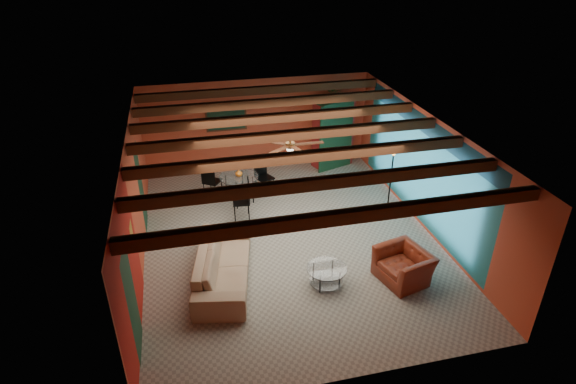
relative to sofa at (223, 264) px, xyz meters
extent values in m
cube|color=gray|center=(1.63, 1.07, -0.37)|extent=(6.50, 8.00, 0.01)
cube|color=silver|center=(1.63, 1.07, 2.33)|extent=(6.50, 8.00, 0.01)
cube|color=#B44329|center=(1.63, 5.07, 0.98)|extent=(6.50, 0.02, 2.70)
cube|color=#A41A12|center=(-1.62, 1.07, 0.98)|extent=(0.02, 8.00, 2.70)
cube|color=teal|center=(4.88, 1.07, 0.98)|extent=(0.02, 8.00, 2.70)
imported|color=#A08267|center=(0.00, 0.00, 0.00)|extent=(1.47, 2.69, 0.74)
imported|color=maroon|center=(3.53, -0.82, -0.04)|extent=(1.12, 1.21, 0.66)
cube|color=maroon|center=(3.83, 4.77, 0.62)|extent=(1.26, 0.91, 1.99)
cube|color=black|center=(0.73, 5.03, 1.28)|extent=(1.05, 0.03, 0.65)
imported|color=#26661E|center=(3.83, 4.77, 1.85)|extent=(0.52, 0.48, 0.47)
imported|color=orange|center=(0.78, 3.10, 0.77)|extent=(0.18, 0.18, 0.19)
camera|label=1|loc=(-0.51, -7.76, 5.80)|focal=29.60mm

